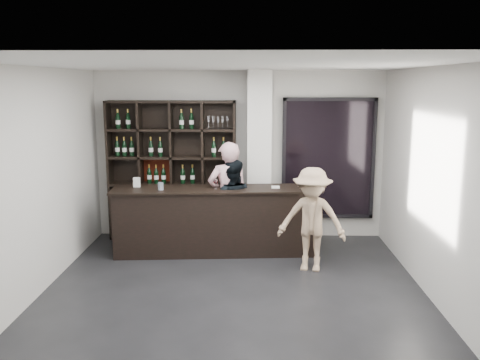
{
  "coord_description": "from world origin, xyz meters",
  "views": [
    {
      "loc": [
        0.25,
        -6.04,
        2.7
      ],
      "look_at": [
        0.06,
        1.1,
        1.32
      ],
      "focal_mm": 38.0,
      "sensor_mm": 36.0,
      "label": 1
    }
  ],
  "objects_px": {
    "taster_black": "(231,206)",
    "taster_pink": "(228,197)",
    "wine_shelf": "(172,171)",
    "customer": "(312,220)",
    "tasting_counter": "(215,221)"
  },
  "relations": [
    {
      "from": "tasting_counter",
      "to": "taster_pink",
      "type": "xyz_separation_m",
      "value": [
        0.2,
        0.1,
        0.36
      ]
    },
    {
      "from": "wine_shelf",
      "to": "customer",
      "type": "distance_m",
      "value": 2.74
    },
    {
      "from": "taster_black",
      "to": "taster_pink",
      "type": "bearing_deg",
      "value": 1.38
    },
    {
      "from": "customer",
      "to": "tasting_counter",
      "type": "bearing_deg",
      "value": 166.95
    },
    {
      "from": "tasting_counter",
      "to": "taster_pink",
      "type": "relative_size",
      "value": 1.81
    },
    {
      "from": "tasting_counter",
      "to": "taster_black",
      "type": "distance_m",
      "value": 0.35
    },
    {
      "from": "wine_shelf",
      "to": "customer",
      "type": "xyz_separation_m",
      "value": [
        2.25,
        -1.52,
        -0.44
      ]
    },
    {
      "from": "taster_black",
      "to": "customer",
      "type": "height_order",
      "value": "customer"
    },
    {
      "from": "wine_shelf",
      "to": "customer",
      "type": "relative_size",
      "value": 1.58
    },
    {
      "from": "wine_shelf",
      "to": "taster_black",
      "type": "distance_m",
      "value": 1.35
    },
    {
      "from": "taster_pink",
      "to": "wine_shelf",
      "type": "bearing_deg",
      "value": -51.5
    },
    {
      "from": "taster_pink",
      "to": "taster_black",
      "type": "bearing_deg",
      "value": 164.06
    },
    {
      "from": "taster_pink",
      "to": "taster_black",
      "type": "xyz_separation_m",
      "value": [
        0.05,
        0.0,
        -0.14
      ]
    },
    {
      "from": "tasting_counter",
      "to": "taster_black",
      "type": "bearing_deg",
      "value": 17.87
    },
    {
      "from": "taster_pink",
      "to": "taster_black",
      "type": "height_order",
      "value": "taster_pink"
    }
  ]
}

